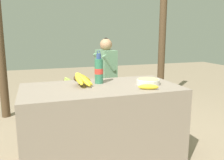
% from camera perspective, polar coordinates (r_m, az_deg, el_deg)
% --- Properties ---
extents(ground_plane, '(12.00, 12.00, 0.00)m').
position_cam_1_polar(ground_plane, '(2.34, -2.49, -18.29)').
color(ground_plane, gray).
extents(market_counter, '(1.37, 0.72, 0.69)m').
position_cam_1_polar(market_counter, '(2.19, -2.57, -10.39)').
color(market_counter, gray).
rests_on(market_counter, ground_plane).
extents(banana_bunch_ripe, '(0.19, 0.29, 0.13)m').
position_cam_1_polar(banana_bunch_ripe, '(2.11, -7.46, 0.38)').
color(banana_bunch_ripe, '#4C381E').
rests_on(banana_bunch_ripe, market_counter).
extents(serving_bowl, '(0.21, 0.21, 0.05)m').
position_cam_1_polar(serving_bowl, '(2.20, 8.68, -0.26)').
color(serving_bowl, silver).
rests_on(serving_bowl, market_counter).
extents(water_bottle, '(0.08, 0.08, 0.31)m').
position_cam_1_polar(water_bottle, '(2.20, -3.18, 2.32)').
color(water_bottle, '#337556').
rests_on(water_bottle, market_counter).
extents(loose_banana_front, '(0.17, 0.11, 0.04)m').
position_cam_1_polar(loose_banana_front, '(1.99, 8.74, -1.64)').
color(loose_banana_front, yellow).
rests_on(loose_banana_front, market_counter).
extents(wooden_bench, '(1.47, 0.32, 0.42)m').
position_cam_1_polar(wooden_bench, '(3.48, -4.52, -2.14)').
color(wooden_bench, '#4C3823').
rests_on(wooden_bench, ground_plane).
extents(seated_vendor, '(0.44, 0.41, 1.09)m').
position_cam_1_polar(seated_vendor, '(3.42, -2.13, 2.33)').
color(seated_vendor, '#232328').
rests_on(seated_vendor, ground_plane).
extents(banana_bunch_green, '(0.18, 0.30, 0.14)m').
position_cam_1_polar(banana_bunch_green, '(3.38, -10.65, -0.29)').
color(banana_bunch_green, '#4C381E').
rests_on(banana_bunch_green, wooden_bench).
extents(support_post_far, '(0.11, 0.11, 2.32)m').
position_cam_1_polar(support_post_far, '(4.02, 12.03, 11.08)').
color(support_post_far, '#4C3823').
rests_on(support_post_far, ground_plane).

